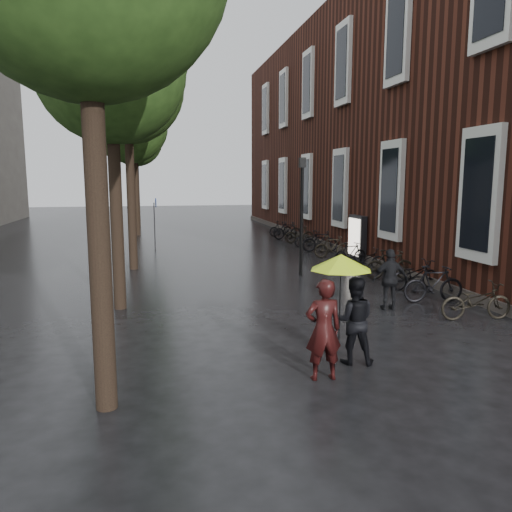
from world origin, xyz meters
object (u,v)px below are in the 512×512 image
object	(u,v)px
pedestrian_walking	(390,280)
lamp_post	(302,205)
person_burgundy	(323,330)
ad_lightbox	(357,238)
parked_bicycles	(345,251)
person_black	(353,320)

from	to	relation	value
pedestrian_walking	lamp_post	xyz separation A→B (m)	(-0.86, 5.05, 1.71)
person_burgundy	ad_lightbox	size ratio (longest dim) A/B	0.92
pedestrian_walking	parked_bicycles	bearing A→B (deg)	-98.79
person_burgundy	lamp_post	world-z (taller)	lamp_post
parked_bicycles	lamp_post	size ratio (longest dim) A/B	4.66
pedestrian_walking	parked_bicycles	world-z (taller)	pedestrian_walking
pedestrian_walking	parked_bicycles	xyz separation A→B (m)	(1.75, 7.29, -0.33)
person_black	pedestrian_walking	distance (m)	4.21
person_burgundy	pedestrian_walking	distance (m)	5.19
person_burgundy	lamp_post	size ratio (longest dim) A/B	0.42
person_burgundy	lamp_post	bearing A→B (deg)	-104.41
person_burgundy	ad_lightbox	world-z (taller)	ad_lightbox
pedestrian_walking	ad_lightbox	bearing A→B (deg)	-102.82
person_burgundy	person_black	xyz separation A→B (m)	(0.81, 0.61, -0.06)
pedestrian_walking	lamp_post	bearing A→B (deg)	-75.63
person_black	pedestrian_walking	xyz separation A→B (m)	(2.48, 3.40, -0.01)
lamp_post	person_black	bearing A→B (deg)	-100.88
pedestrian_walking	person_burgundy	bearing A→B (deg)	55.37
parked_bicycles	person_burgundy	bearing A→B (deg)	-114.06
pedestrian_walking	ad_lightbox	distance (m)	8.18
pedestrian_walking	person_black	bearing A→B (deg)	58.60
person_burgundy	pedestrian_walking	xyz separation A→B (m)	(3.29, 4.01, -0.07)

